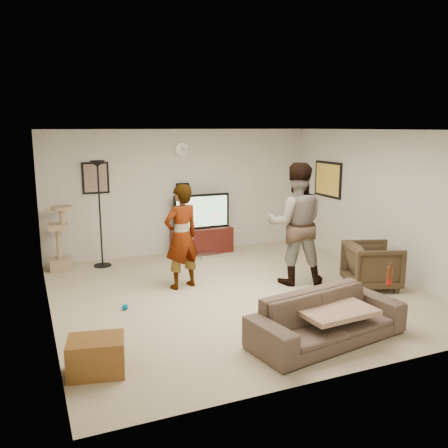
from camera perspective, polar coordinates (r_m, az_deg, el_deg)
name	(u,v)px	position (r m, az deg, el deg)	size (l,w,h in m)	color
floor	(237,293)	(7.57, 1.62, -8.22)	(5.50, 5.50, 0.02)	tan
ceiling	(238,129)	(7.13, 1.74, 11.22)	(5.50, 5.50, 0.02)	white
wall_back	(182,192)	(9.78, -5.05, 3.86)	(5.50, 0.04, 2.50)	silver
wall_front	(353,259)	(4.94, 15.09, -4.11)	(5.50, 0.04, 2.50)	silver
wall_left	(45,229)	(6.61, -20.56, -0.53)	(0.04, 5.50, 2.50)	silver
wall_right	(382,203)	(8.74, 18.32, 2.40)	(0.04, 5.50, 2.50)	silver
wall_clock	(181,149)	(9.67, -5.09, 8.83)	(0.26, 0.26, 0.04)	white
wall_speaker	(183,186)	(9.71, -4.96, 4.58)	(0.25, 0.10, 0.10)	black
picture_back	(95,178)	(9.34, -15.06, 5.31)	(0.42, 0.03, 0.52)	#83695F
picture_right	(328,179)	(9.94, 12.27, 5.22)	(0.03, 0.78, 0.62)	#FFB846
tv_stand	(202,240)	(9.84, -2.66, -1.94)	(1.23, 0.45, 0.51)	#3C110D
console_box	(209,255)	(9.54, -1.82, -3.75)	(0.40, 0.30, 0.07)	silver
tv	(202,211)	(9.72, -2.70, 1.53)	(1.17, 0.08, 0.70)	black
tv_screen	(202,212)	(9.68, -2.61, 1.48)	(1.08, 0.01, 0.61)	#2DEC70
floor_lamp	(100,214)	(9.01, -14.56, 1.11)	(0.32, 0.32, 1.95)	black
cat_tree	(59,238)	(9.08, -19.09, -1.59)	(0.38, 0.38, 1.17)	tan
person_left	(181,237)	(7.60, -5.09, -1.51)	(0.61, 0.40, 1.68)	#B0B0B0
person_right	(296,224)	(7.86, 8.54, 0.02)	(0.97, 0.75, 1.99)	#3A4893
sofa	(327,318)	(5.98, 12.22, -10.92)	(1.98, 0.77, 0.58)	#4B3D33
throw_blanket	(333,309)	(5.99, 12.89, -9.89)	(0.90, 0.70, 0.06)	tan
beer_bottle	(390,276)	(6.39, 19.12, -5.90)	(0.06, 0.06, 0.25)	#55230D
armchair	(372,265)	(8.05, 17.24, -4.74)	(0.78, 0.80, 0.73)	#382C1D
side_table	(96,356)	(5.36, -14.98, -14.94)	(0.58, 0.43, 0.39)	brown
toy_ball	(125,307)	(7.00, -11.71, -9.66)	(0.09, 0.09, 0.09)	#006189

